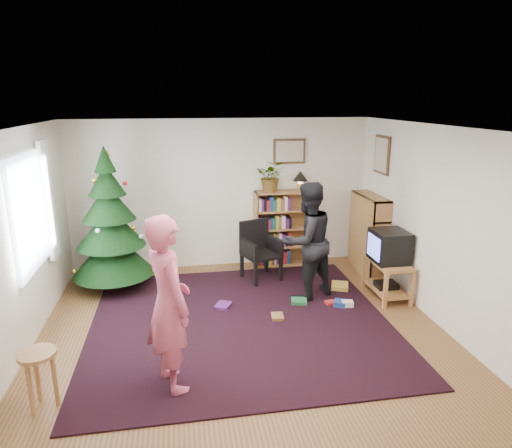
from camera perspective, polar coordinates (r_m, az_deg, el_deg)
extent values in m
plane|color=brown|center=(5.80, -1.54, -13.57)|extent=(5.00, 5.00, 0.00)
plane|color=white|center=(5.08, -1.75, 11.89)|extent=(5.00, 5.00, 0.00)
cube|color=silver|center=(7.71, -4.30, 3.74)|extent=(5.00, 0.02, 2.50)
cube|color=silver|center=(3.05, 5.34, -15.53)|extent=(5.00, 0.02, 2.50)
cube|color=silver|center=(5.55, -28.12, -2.80)|extent=(0.02, 5.00, 2.50)
cube|color=silver|center=(6.16, 22.03, -0.40)|extent=(0.02, 5.00, 2.50)
cube|color=black|center=(6.06, -1.96, -12.13)|extent=(3.80, 3.60, 0.02)
cube|color=silver|center=(6.03, -26.45, 1.23)|extent=(0.04, 1.20, 1.40)
cube|color=silver|center=(6.68, -24.50, 2.71)|extent=(0.06, 0.35, 1.60)
cube|color=#4C3319|center=(7.77, 4.19, 9.06)|extent=(0.55, 0.03, 0.42)
cube|color=beige|center=(7.77, 4.19, 9.06)|extent=(0.47, 0.01, 0.34)
cube|color=#4C3319|center=(7.53, 15.48, 8.34)|extent=(0.03, 0.50, 0.60)
cube|color=beige|center=(7.53, 15.48, 8.34)|extent=(0.01, 0.42, 0.52)
cylinder|color=#3F2816|center=(7.37, -17.20, -6.75)|extent=(0.12, 0.12, 0.23)
cone|color=black|center=(7.21, -17.49, -3.40)|extent=(1.20, 1.20, 0.68)
cone|color=black|center=(7.10, -17.75, -0.30)|extent=(1.01, 1.01, 0.60)
cone|color=black|center=(7.01, -18.00, 2.63)|extent=(0.77, 0.77, 0.53)
cone|color=black|center=(6.94, -18.23, 5.31)|extent=(0.54, 0.54, 0.46)
cone|color=black|center=(6.90, -18.44, 7.76)|extent=(0.31, 0.31, 0.39)
cube|color=#AA6E3C|center=(7.87, 3.28, -0.52)|extent=(0.95, 0.30, 1.30)
cube|color=#AA6E3C|center=(7.71, 3.35, 4.02)|extent=(0.95, 0.30, 0.03)
cube|color=#AA6E3C|center=(7.74, 13.88, -1.23)|extent=(0.30, 0.95, 1.30)
cube|color=#AA6E3C|center=(7.59, 14.19, 3.37)|extent=(0.30, 0.95, 0.03)
cube|color=#AA6E3C|center=(6.87, 16.18, -4.60)|extent=(0.45, 0.81, 0.04)
cube|color=#AA6E3C|center=(6.57, 15.87, -8.08)|extent=(0.05, 0.05, 0.51)
cube|color=#AA6E3C|center=(6.75, 18.90, -7.72)|extent=(0.05, 0.05, 0.51)
cube|color=#AA6E3C|center=(7.20, 13.32, -5.78)|extent=(0.05, 0.05, 0.51)
cube|color=#AA6E3C|center=(7.36, 16.14, -5.51)|extent=(0.05, 0.05, 0.51)
cube|color=#AA6E3C|center=(7.02, 15.93, -7.75)|extent=(0.41, 0.77, 0.03)
cube|color=black|center=(7.00, 15.96, -7.33)|extent=(0.30, 0.25, 0.08)
cube|color=black|center=(6.79, 16.34, -2.66)|extent=(0.47, 0.52, 0.45)
cube|color=#5364E1|center=(6.69, 14.49, -2.79)|extent=(0.01, 0.40, 0.32)
cube|color=black|center=(7.22, 0.65, -3.86)|extent=(0.66, 0.66, 0.05)
cube|color=black|center=(7.36, 0.33, -1.34)|extent=(0.50, 0.22, 0.52)
cube|color=black|center=(7.05, -0.85, -6.19)|extent=(0.06, 0.06, 0.42)
cube|color=black|center=(7.13, 2.79, -5.95)|extent=(0.06, 0.06, 0.42)
cube|color=black|center=(7.47, -1.40, -4.92)|extent=(0.06, 0.06, 0.42)
cube|color=black|center=(7.55, 2.04, -4.71)|extent=(0.06, 0.06, 0.42)
cylinder|color=#AA6E3C|center=(4.78, -25.72, -14.45)|extent=(0.35, 0.35, 0.04)
cylinder|color=#AA6E3C|center=(4.89, -23.84, -17.42)|extent=(0.04, 0.04, 0.54)
cylinder|color=#AA6E3C|center=(5.03, -25.70, -16.69)|extent=(0.04, 0.04, 0.54)
cylinder|color=#AA6E3C|center=(4.85, -26.39, -18.02)|extent=(0.04, 0.04, 0.54)
imported|color=#BC4B69|center=(4.55, -10.87, -9.78)|extent=(0.65, 0.77, 1.79)
imported|color=black|center=(6.52, 6.41, -2.14)|extent=(1.02, 0.92, 1.70)
imported|color=gray|center=(7.62, 1.91, 6.00)|extent=(0.57, 0.53, 0.52)
cylinder|color=#A57F33|center=(7.77, 5.52, 4.57)|extent=(0.10, 0.10, 0.10)
sphere|color=#FFD88C|center=(7.75, 5.55, 5.40)|extent=(0.10, 0.10, 0.10)
cone|color=black|center=(7.74, 5.56, 6.01)|extent=(0.25, 0.25, 0.17)
cube|color=#A51E19|center=(6.59, 9.30, -9.65)|extent=(0.20, 0.20, 0.08)
cube|color=navy|center=(6.57, 10.45, -9.80)|extent=(0.20, 0.20, 0.08)
cube|color=#1E592D|center=(6.56, 5.41, -9.62)|extent=(0.20, 0.20, 0.08)
cube|color=gold|center=(7.13, 10.43, -7.70)|extent=(0.20, 0.20, 0.08)
cube|color=brown|center=(6.13, 2.69, -11.46)|extent=(0.20, 0.20, 0.08)
cube|color=beige|center=(6.57, 11.36, -9.85)|extent=(0.20, 0.20, 0.08)
cube|color=#4C1959|center=(6.45, -4.12, -10.08)|extent=(0.20, 0.20, 0.08)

